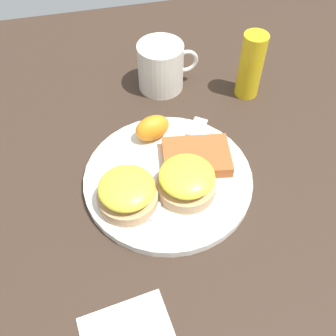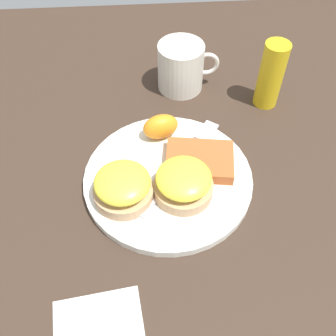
% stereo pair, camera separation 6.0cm
% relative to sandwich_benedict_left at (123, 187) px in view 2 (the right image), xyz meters
% --- Properties ---
extents(ground_plane, '(1.10, 1.10, 0.00)m').
position_rel_sandwich_benedict_left_xyz_m(ground_plane, '(0.07, 0.03, -0.04)').
color(ground_plane, '#38281E').
extents(plate, '(0.27, 0.27, 0.01)m').
position_rel_sandwich_benedict_left_xyz_m(plate, '(0.07, 0.03, -0.03)').
color(plate, silver).
rests_on(plate, ground_plane).
extents(sandwich_benedict_left, '(0.09, 0.09, 0.05)m').
position_rel_sandwich_benedict_left_xyz_m(sandwich_benedict_left, '(0.00, 0.00, 0.00)').
color(sandwich_benedict_left, tan).
rests_on(sandwich_benedict_left, plate).
extents(sandwich_benedict_right, '(0.09, 0.09, 0.05)m').
position_rel_sandwich_benedict_left_xyz_m(sandwich_benedict_right, '(0.09, 0.00, 0.00)').
color(sandwich_benedict_right, tan).
rests_on(sandwich_benedict_right, plate).
extents(hashbrown_patty, '(0.12, 0.09, 0.02)m').
position_rel_sandwich_benedict_left_xyz_m(hashbrown_patty, '(0.12, 0.05, -0.01)').
color(hashbrown_patty, '#AD562A').
rests_on(hashbrown_patty, plate).
extents(orange_wedge, '(0.07, 0.05, 0.04)m').
position_rel_sandwich_benedict_left_xyz_m(orange_wedge, '(0.06, 0.12, -0.00)').
color(orange_wedge, orange).
rests_on(orange_wedge, plate).
extents(fork, '(0.14, 0.19, 0.00)m').
position_rel_sandwich_benedict_left_xyz_m(fork, '(0.10, 0.06, -0.02)').
color(fork, silver).
rests_on(fork, plate).
extents(cup, '(0.12, 0.09, 0.09)m').
position_rel_sandwich_benedict_left_xyz_m(cup, '(0.11, 0.27, 0.01)').
color(cup, silver).
rests_on(cup, ground_plane).
extents(condiment_bottle, '(0.04, 0.04, 0.13)m').
position_rel_sandwich_benedict_left_xyz_m(condiment_bottle, '(0.26, 0.21, 0.03)').
color(condiment_bottle, gold).
rests_on(condiment_bottle, ground_plane).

